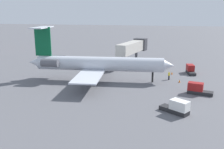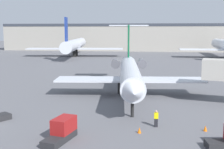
{
  "view_description": "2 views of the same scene",
  "coord_description": "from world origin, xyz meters",
  "views": [
    {
      "loc": [
        -46.49,
        -13.46,
        13.27
      ],
      "look_at": [
        -2.96,
        -3.51,
        2.03
      ],
      "focal_mm": 40.3,
      "sensor_mm": 36.0,
      "label": 1
    },
    {
      "loc": [
        2.9,
        -42.6,
        9.54
      ],
      "look_at": [
        -2.42,
        -4.21,
        3.71
      ],
      "focal_mm": 47.95,
      "sensor_mm": 36.0,
      "label": 2
    }
  ],
  "objects": [
    {
      "name": "ground_plane",
      "position": [
        0.0,
        0.0,
        -0.05
      ],
      "size": [
        400.0,
        400.0,
        0.1
      ],
      "primitive_type": "cube",
      "color": "#5B5B60"
    },
    {
      "name": "terminal_building",
      "position": [
        0.0,
        98.88,
        6.11
      ],
      "size": [
        132.24,
        20.33,
        12.19
      ],
      "color": "#9E998E",
      "rests_on": "ground_plane"
    },
    {
      "name": "traffic_cone_mid",
      "position": [
        7.94,
        -14.36,
        0.28
      ],
      "size": [
        0.36,
        0.36,
        0.55
      ],
      "color": "orange",
      "rests_on": "ground_plane"
    },
    {
      "name": "regional_jet",
      "position": [
        -0.44,
        0.42,
        3.46
      ],
      "size": [
        21.9,
        28.7,
        10.36
      ],
      "color": "silver",
      "rests_on": "ground_plane"
    },
    {
      "name": "baggage_tug_trailing",
      "position": [
        -4.86,
        -18.4,
        0.84
      ],
      "size": [
        2.23,
        4.21,
        1.9
      ],
      "color": "#262628",
      "rests_on": "ground_plane"
    },
    {
      "name": "parked_airliner_west_end",
      "position": [
        -24.87,
        61.39,
        4.16
      ],
      "size": [
        34.56,
        40.72,
        13.13
      ],
      "color": "silver",
      "rests_on": "ground_plane"
    },
    {
      "name": "ground_crew_marshaller",
      "position": [
        3.3,
        -13.74,
        0.86
      ],
      "size": [
        0.43,
        0.31,
        1.69
      ],
      "color": "black",
      "rests_on": "ground_plane"
    },
    {
      "name": "traffic_cone_near",
      "position": [
        1.75,
        -15.77,
        0.28
      ],
      "size": [
        0.36,
        0.36,
        0.55
      ],
      "color": "orange",
      "rests_on": "ground_plane"
    }
  ]
}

